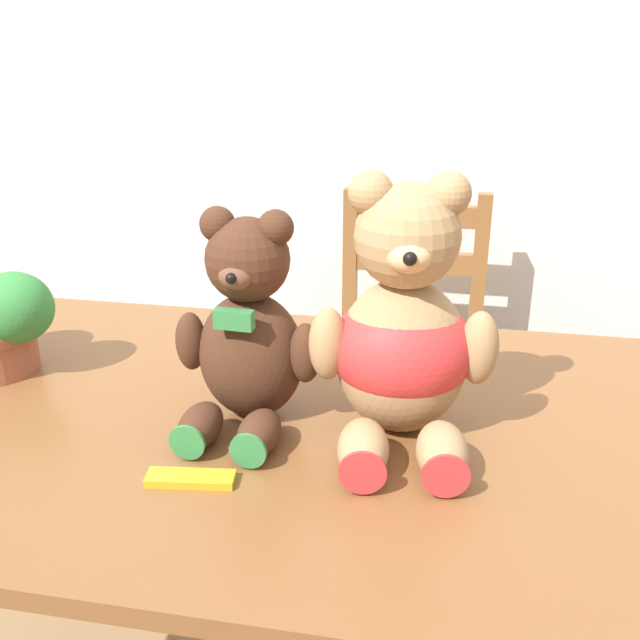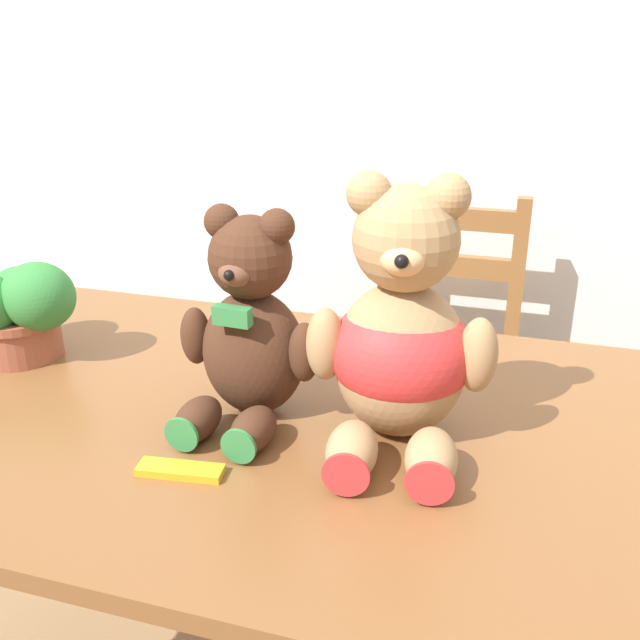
{
  "view_description": "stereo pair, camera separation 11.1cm",
  "coord_description": "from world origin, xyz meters",
  "px_view_note": "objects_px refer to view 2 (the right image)",
  "views": [
    {
      "loc": [
        0.22,
        -0.56,
        1.34
      ],
      "look_at": [
        0.03,
        0.45,
        0.92
      ],
      "focal_mm": 40.0,
      "sensor_mm": 36.0,
      "label": 1
    },
    {
      "loc": [
        0.32,
        -0.54,
        1.34
      ],
      "look_at": [
        0.03,
        0.45,
        0.92
      ],
      "focal_mm": 40.0,
      "sensor_mm": 36.0,
      "label": 2
    }
  ],
  "objects_px": {
    "teddy_bear_left": "(250,330)",
    "potted_plant": "(15,309)",
    "wooden_chair_behind": "(438,365)",
    "teddy_bear_right": "(401,339)",
    "chocolate_bar": "(180,470)"
  },
  "relations": [
    {
      "from": "teddy_bear_left",
      "to": "potted_plant",
      "type": "relative_size",
      "value": 1.48
    },
    {
      "from": "wooden_chair_behind",
      "to": "teddy_bear_right",
      "type": "distance_m",
      "value": 0.96
    },
    {
      "from": "wooden_chair_behind",
      "to": "teddy_bear_right",
      "type": "bearing_deg",
      "value": 92.55
    },
    {
      "from": "chocolate_bar",
      "to": "teddy_bear_right",
      "type": "bearing_deg",
      "value": 35.71
    },
    {
      "from": "wooden_chair_behind",
      "to": "potted_plant",
      "type": "distance_m",
      "value": 1.12
    },
    {
      "from": "teddy_bear_right",
      "to": "wooden_chair_behind",
      "type": "bearing_deg",
      "value": -94.12
    },
    {
      "from": "teddy_bear_right",
      "to": "potted_plant",
      "type": "xyz_separation_m",
      "value": [
        -0.76,
        0.07,
        -0.06
      ]
    },
    {
      "from": "teddy_bear_left",
      "to": "chocolate_bar",
      "type": "relative_size",
      "value": 2.78
    },
    {
      "from": "wooden_chair_behind",
      "to": "teddy_bear_left",
      "type": "xyz_separation_m",
      "value": [
        -0.21,
        -0.85,
        0.42
      ]
    },
    {
      "from": "teddy_bear_right",
      "to": "potted_plant",
      "type": "distance_m",
      "value": 0.77
    },
    {
      "from": "teddy_bear_left",
      "to": "wooden_chair_behind",
      "type": "bearing_deg",
      "value": -100.47
    },
    {
      "from": "chocolate_bar",
      "to": "teddy_bear_left",
      "type": "bearing_deg",
      "value": 80.44
    },
    {
      "from": "wooden_chair_behind",
      "to": "teddy_bear_left",
      "type": "bearing_deg",
      "value": 76.37
    },
    {
      "from": "chocolate_bar",
      "to": "wooden_chair_behind",
      "type": "bearing_deg",
      "value": 77.12
    },
    {
      "from": "potted_plant",
      "to": "chocolate_bar",
      "type": "xyz_separation_m",
      "value": [
        0.48,
        -0.27,
        -0.09
      ]
    }
  ]
}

